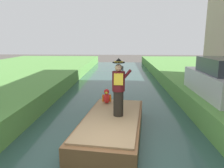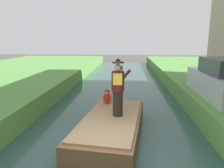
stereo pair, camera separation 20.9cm
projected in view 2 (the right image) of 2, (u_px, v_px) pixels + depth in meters
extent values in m
cube|color=#2D4C47|center=(106.00, 168.00, 5.09)|extent=(5.95, 48.00, 0.10)
cube|color=brown|center=(112.00, 126.00, 6.75)|extent=(2.29, 4.38, 0.56)
cube|color=#997A56|center=(112.00, 117.00, 6.69)|extent=(2.11, 4.03, 0.05)
cylinder|color=black|center=(118.00, 103.00, 6.68)|extent=(0.32, 0.32, 0.82)
cylinder|color=#561419|center=(118.00, 81.00, 6.53)|extent=(0.40, 0.40, 0.62)
cube|color=gold|center=(118.00, 79.00, 6.32)|extent=(0.28, 0.06, 0.36)
sphere|color=#DBA884|center=(118.00, 68.00, 6.44)|extent=(0.23, 0.23, 0.23)
cylinder|color=black|center=(118.00, 62.00, 6.41)|extent=(0.38, 0.38, 0.03)
cone|color=black|center=(118.00, 60.00, 6.39)|extent=(0.26, 0.26, 0.12)
cylinder|color=gold|center=(118.00, 62.00, 6.40)|extent=(0.29, 0.29, 0.02)
cylinder|color=#561419|center=(125.00, 76.00, 6.44)|extent=(0.38, 0.09, 0.43)
cube|color=black|center=(122.00, 68.00, 6.37)|extent=(0.03, 0.08, 0.15)
ellipsoid|color=red|center=(107.00, 98.00, 8.04)|extent=(0.26, 0.32, 0.40)
sphere|color=red|center=(107.00, 92.00, 7.95)|extent=(0.20, 0.20, 0.20)
cone|color=yellow|center=(107.00, 92.00, 7.85)|extent=(0.09, 0.09, 0.09)
ellipsoid|color=orange|center=(104.00, 98.00, 8.05)|extent=(0.08, 0.20, 0.32)
ellipsoid|color=orange|center=(111.00, 98.00, 8.03)|extent=(0.08, 0.20, 0.32)
cube|color=#B7B7BC|center=(223.00, 85.00, 8.22)|extent=(1.72, 4.01, 0.90)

